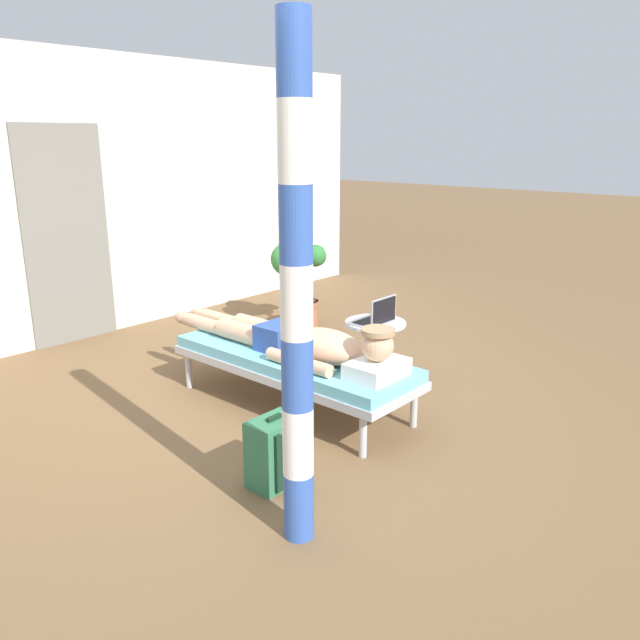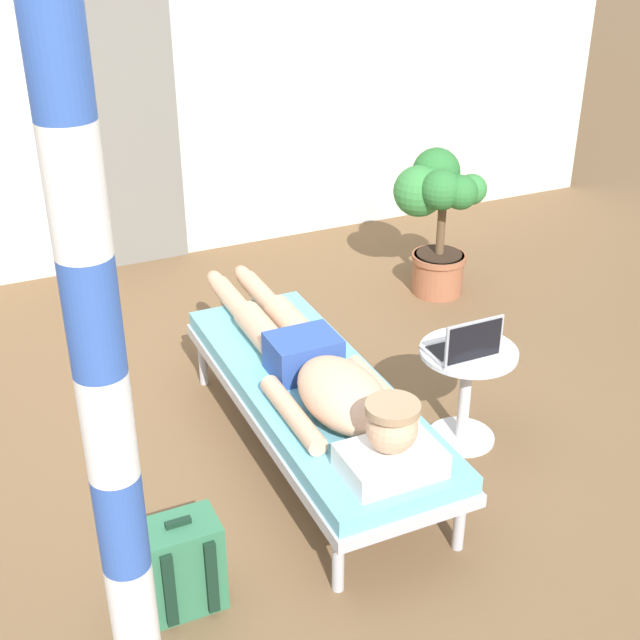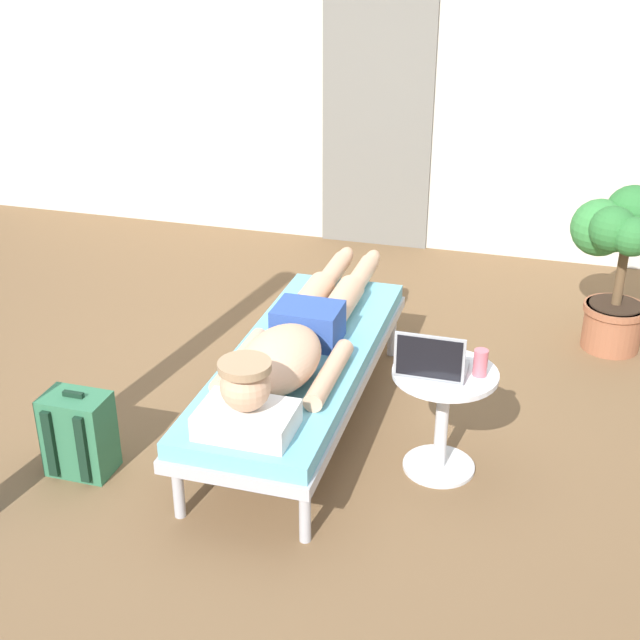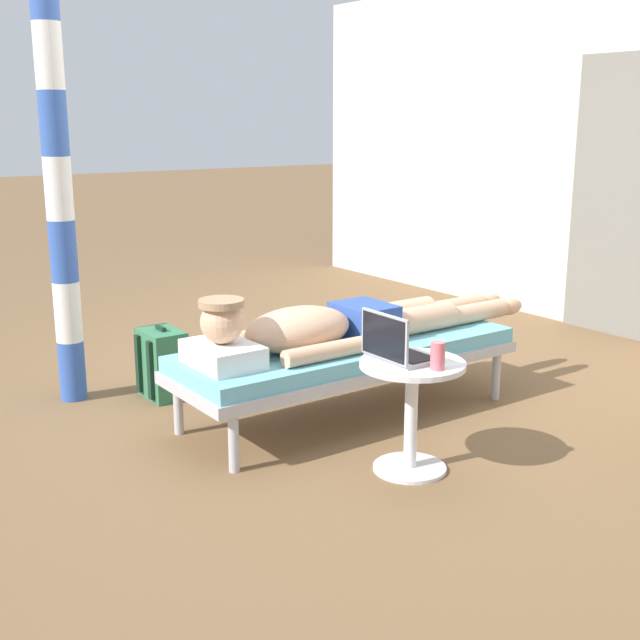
% 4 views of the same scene
% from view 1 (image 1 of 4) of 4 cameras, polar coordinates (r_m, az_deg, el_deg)
% --- Properties ---
extents(ground_plane, '(40.00, 40.00, 0.00)m').
position_cam_1_polar(ground_plane, '(4.63, -4.75, -8.46)').
color(ground_plane, brown).
extents(house_wall_back, '(7.60, 0.20, 2.70)m').
position_cam_1_polar(house_wall_back, '(6.64, -20.63, 10.20)').
color(house_wall_back, beige).
rests_on(house_wall_back, ground).
extents(house_door_panel, '(0.84, 0.03, 2.04)m').
position_cam_1_polar(house_door_panel, '(6.47, -21.81, 6.98)').
color(house_door_panel, slate).
rests_on(house_door_panel, ground).
extents(lounge_chair, '(0.67, 1.93, 0.42)m').
position_cam_1_polar(lounge_chair, '(4.64, -2.45, -3.74)').
color(lounge_chair, '#B7B7BC').
rests_on(lounge_chair, ground).
extents(person_reclining, '(0.53, 2.17, 0.33)m').
position_cam_1_polar(person_reclining, '(4.53, -1.71, -1.92)').
color(person_reclining, white).
rests_on(person_reclining, lounge_chair).
extents(side_table, '(0.48, 0.48, 0.52)m').
position_cam_1_polar(side_table, '(5.06, 4.96, -1.96)').
color(side_table, silver).
rests_on(side_table, ground).
extents(laptop, '(0.31, 0.24, 0.23)m').
position_cam_1_polar(laptop, '(4.92, 5.09, 0.25)').
color(laptop, '#A5A8AD').
rests_on(laptop, side_table).
extents(drink_glass, '(0.06, 0.06, 0.12)m').
position_cam_1_polar(drink_glass, '(5.12, 5.93, 0.90)').
color(drink_glass, '#D86672').
rests_on(drink_glass, side_table).
extents(backpack, '(0.30, 0.26, 0.42)m').
position_cam_1_polar(backpack, '(3.70, -4.12, -11.74)').
color(backpack, '#33724C').
rests_on(backpack, ground).
extents(potted_plant, '(0.62, 0.58, 0.97)m').
position_cam_1_polar(potted_plant, '(6.52, -1.95, 4.49)').
color(potted_plant, '#9E5B3D').
rests_on(potted_plant, ground).
extents(porch_post, '(0.15, 0.15, 2.42)m').
position_cam_1_polar(porch_post, '(2.86, -2.11, 1.66)').
color(porch_post, '#3359B2').
rests_on(porch_post, ground).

